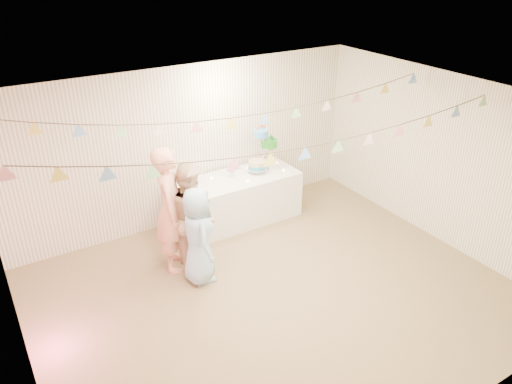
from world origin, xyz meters
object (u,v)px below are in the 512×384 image
person_child (198,235)px  person_adult_b (191,215)px  cake_stand (263,151)px  table (236,199)px  person_adult_a (171,209)px

person_child → person_adult_b: bearing=-3.6°
cake_stand → person_adult_b: (-1.71, -0.83, -0.33)m
table → cake_stand: cake_stand is taller
cake_stand → person_child: cake_stand is taller
person_adult_a → person_child: (0.17, -0.47, -0.23)m
table → person_adult_a: bearing=-154.3°
cake_stand → person_adult_a: person_adult_a is taller
person_adult_b → person_child: (-0.08, -0.38, -0.11)m
table → person_child: bearing=-137.1°
table → person_child: 1.72m
person_adult_a → person_child: size_ratio=1.33×
person_adult_a → cake_stand: bearing=-43.7°
person_child → table: bearing=-38.1°
table → person_adult_a: (-1.41, -0.68, 0.53)m
table → cake_stand: (0.55, 0.05, 0.73)m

